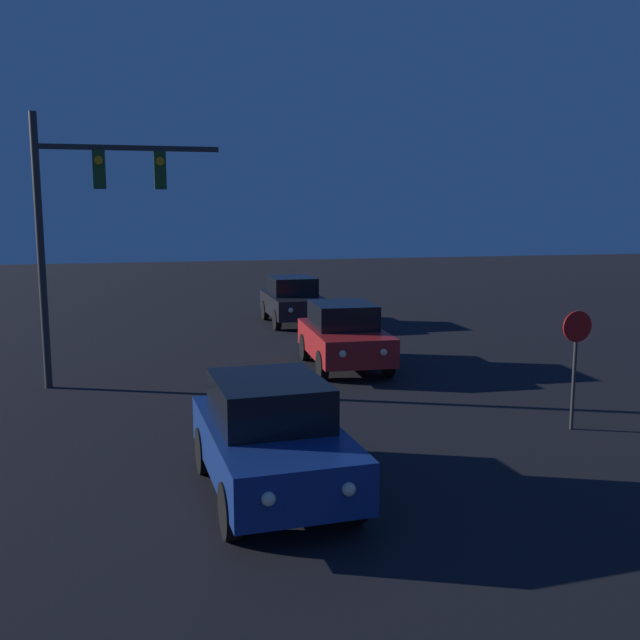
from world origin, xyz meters
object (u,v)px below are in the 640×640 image
stop_sign (576,349)px  car_near (271,437)px  car_mid (344,335)px  car_far (293,300)px  traffic_signal_mast (85,209)px

stop_sign → car_near: bearing=-164.5°
stop_sign → car_mid: bearing=114.0°
car_mid → stop_sign: 7.01m
car_mid → car_far: bearing=-89.0°
car_mid → car_far: same height
car_far → traffic_signal_mast: 11.04m
traffic_signal_mast → car_mid: bearing=3.5°
stop_sign → car_far: bearing=100.6°
car_mid → car_near: bearing=69.6°
car_mid → car_far: size_ratio=1.01×
car_far → stop_sign: bearing=100.5°
car_near → traffic_signal_mast: traffic_signal_mast is taller
traffic_signal_mast → car_near: bearing=-68.3°
car_near → car_mid: bearing=-116.0°
car_near → car_far: 16.22m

